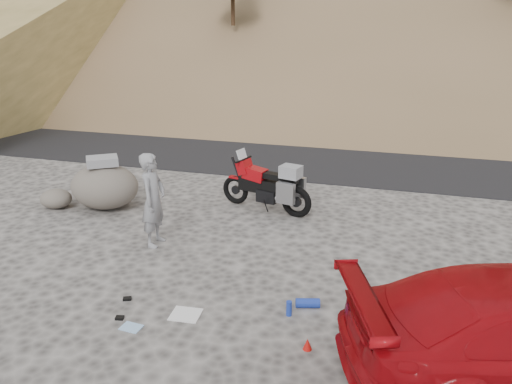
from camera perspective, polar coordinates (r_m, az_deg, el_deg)
ground at (r=9.86m, az=-6.66°, el=-7.98°), size 140.00×140.00×0.00m
road at (r=17.97m, az=4.52°, el=4.70°), size 120.00×7.00×0.05m
motorcycle at (r=12.11m, az=1.55°, el=0.65°), size 2.44×1.07×1.48m
man at (r=10.76m, az=-11.30°, el=-5.80°), size 0.50×0.74×1.97m
boulder at (r=12.90m, az=-16.90°, el=0.66°), size 2.12×1.99×1.28m
small_rock at (r=13.40m, az=-21.88°, el=-0.71°), size 0.95×0.89×0.47m
gear_white_cloth at (r=8.29m, az=-8.04°, el=-13.68°), size 0.50×0.46×0.02m
gear_blue_mat at (r=8.40m, az=5.93°, el=-12.51°), size 0.42×0.26×0.16m
gear_bottle at (r=8.15m, az=3.79°, el=-13.13°), size 0.09×0.09×0.25m
gear_funnel at (r=7.48m, az=5.90°, el=-16.90°), size 0.15×0.15×0.17m
gear_glove_a at (r=8.86m, az=-14.51°, el=-11.72°), size 0.16×0.15×0.04m
gear_glove_b at (r=8.39m, az=-15.32°, el=-13.70°), size 0.14×0.12×0.04m
gear_blue_cloth at (r=8.15m, az=-14.07°, el=-14.77°), size 0.34×0.26×0.01m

